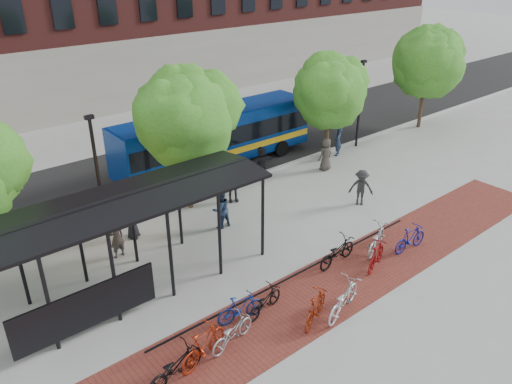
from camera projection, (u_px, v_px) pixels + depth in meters
ground at (287, 213)px, 22.52m from camera, size 160.00×160.00×0.00m
asphalt_street at (190, 161)px, 28.05m from camera, size 160.00×8.00×0.01m
curb at (233, 183)px, 25.26m from camera, size 160.00×0.25×0.12m
brick_strip at (340, 282)px, 17.91m from camera, size 24.00×3.00×0.01m
bike_rack_rail at (297, 284)px, 17.80m from camera, size 12.00×0.05×0.95m
bus_shelter at (115, 214)px, 16.22m from camera, size 10.60×3.07×3.60m
tree_b at (186, 113)px, 21.21m from camera, size 5.15×4.20×6.47m
tree_c at (330, 88)px, 26.52m from camera, size 4.66×3.80×5.92m
tree_d at (429, 59)px, 31.48m from camera, size 5.39×4.40×6.55m
lamp_post_left at (98, 173)px, 19.80m from camera, size 0.35×0.20×5.12m
lamp_post_right at (360, 102)px, 28.93m from camera, size 0.35×0.20×5.12m
bus at (216, 135)px, 26.72m from camera, size 11.44×2.81×3.08m
bike_0 at (175, 366)px, 13.63m from camera, size 2.05×1.04×1.03m
bike_1 at (204, 345)px, 14.28m from camera, size 1.98×1.03×1.14m
bike_2 at (232, 332)px, 14.91m from camera, size 1.86×0.97×0.93m
bike_3 at (241, 308)px, 15.86m from camera, size 1.71×0.77×0.99m
bike_4 at (265, 301)px, 16.25m from camera, size 1.75×0.94×0.87m
bike_5 at (316, 307)px, 15.82m from camera, size 1.84×1.20×1.08m
bike_6 at (343, 299)px, 16.18m from camera, size 2.23×1.33×1.11m
bike_8 at (337, 252)px, 18.74m from camera, size 2.05×0.87×1.05m
bike_9 at (376, 256)px, 18.53m from camera, size 1.75×1.02×1.01m
bike_10 at (376, 239)px, 19.55m from camera, size 2.12×1.40×1.05m
bike_11 at (410, 238)px, 19.57m from camera, size 1.79×0.61×1.06m
pedestrian_0 at (132, 220)px, 20.34m from camera, size 0.92×0.91×1.61m
pedestrian_1 at (117, 238)px, 19.03m from camera, size 0.65×0.48×1.66m
pedestrian_2 at (221, 209)px, 21.07m from camera, size 0.87×0.68×1.74m
pedestrian_4 at (233, 182)px, 23.21m from camera, size 1.23×0.88×1.93m
pedestrian_5 at (261, 162)px, 25.75m from camera, size 1.60×0.68×1.67m
pedestrian_6 at (326, 154)px, 26.56m from camera, size 0.87×0.57×1.78m
pedestrian_7 at (338, 141)px, 28.45m from camera, size 0.73×0.66×1.69m
pedestrian_9 at (361, 188)px, 22.94m from camera, size 1.22×1.26×1.73m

